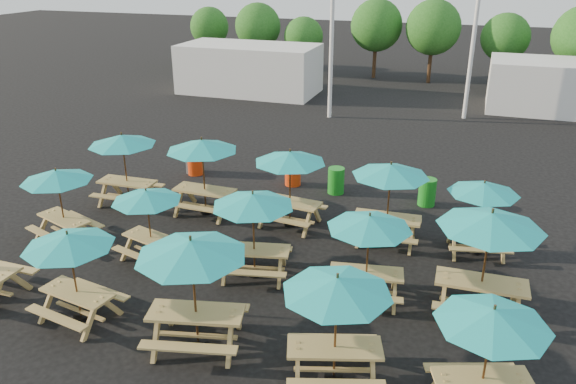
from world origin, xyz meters
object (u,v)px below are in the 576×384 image
(picnic_unit_4, at_px, (147,200))
(picnic_unit_9, at_px, (337,291))
(picnic_unit_12, at_px, (492,323))
(waste_bin_0, at_px, (193,161))
(picnic_unit_1, at_px, (57,180))
(picnic_unit_14, at_px, (483,192))
(waste_bin_3, at_px, (336,181))
(picnic_unit_8, at_px, (290,161))
(picnic_unit_2, at_px, (122,144))
(picnic_unit_7, at_px, (253,205))
(waste_bin_2, at_px, (293,173))
(picnic_unit_10, at_px, (369,227))
(waste_bin_1, at_px, (195,163))
(waste_bin_4, at_px, (427,192))
(picnic_unit_5, at_px, (202,150))
(picnic_unit_11, at_px, (390,175))
(picnic_unit_13, at_px, (490,226))
(picnic_unit_6, at_px, (191,254))
(picnic_unit_3, at_px, (69,245))

(picnic_unit_4, bearing_deg, picnic_unit_9, -11.52)
(picnic_unit_12, height_order, waste_bin_0, picnic_unit_12)
(picnic_unit_1, height_order, picnic_unit_14, picnic_unit_1)
(waste_bin_0, distance_m, waste_bin_3, 5.58)
(picnic_unit_8, bearing_deg, picnic_unit_2, -172.06)
(picnic_unit_7, relative_size, picnic_unit_8, 1.02)
(waste_bin_2, bearing_deg, picnic_unit_12, -54.66)
(picnic_unit_4, xyz_separation_m, picnic_unit_12, (8.44, -2.92, 0.14))
(picnic_unit_10, distance_m, waste_bin_1, 9.96)
(waste_bin_2, bearing_deg, picnic_unit_4, -106.75)
(waste_bin_0, distance_m, waste_bin_4, 8.64)
(picnic_unit_5, distance_m, picnic_unit_8, 2.81)
(picnic_unit_11, height_order, picnic_unit_14, picnic_unit_11)
(picnic_unit_5, height_order, picnic_unit_10, picnic_unit_5)
(picnic_unit_4, height_order, waste_bin_3, picnic_unit_4)
(picnic_unit_14, xyz_separation_m, waste_bin_1, (-10.11, 3.00, -1.36))
(picnic_unit_11, relative_size, picnic_unit_13, 0.93)
(picnic_unit_5, height_order, waste_bin_3, picnic_unit_5)
(waste_bin_4, bearing_deg, picnic_unit_6, -113.02)
(picnic_unit_6, distance_m, waste_bin_2, 9.37)
(picnic_unit_13, xyz_separation_m, picnic_unit_14, (-0.14, 2.96, -0.40))
(picnic_unit_10, bearing_deg, picnic_unit_4, 170.37)
(picnic_unit_5, xyz_separation_m, picnic_unit_8, (2.81, 0.03, -0.07))
(picnic_unit_3, height_order, picnic_unit_10, picnic_unit_10)
(picnic_unit_12, bearing_deg, waste_bin_3, 99.82)
(picnic_unit_8, xyz_separation_m, waste_bin_0, (-4.87, 3.10, -1.60))
(picnic_unit_11, relative_size, picnic_unit_12, 0.95)
(picnic_unit_3, bearing_deg, waste_bin_1, 110.89)
(picnic_unit_8, distance_m, picnic_unit_12, 8.29)
(picnic_unit_8, bearing_deg, picnic_unit_4, -125.33)
(picnic_unit_5, xyz_separation_m, waste_bin_0, (-2.06, 3.13, -1.67))
(picnic_unit_4, distance_m, picnic_unit_11, 6.52)
(picnic_unit_10, bearing_deg, waste_bin_2, 112.15)
(picnic_unit_7, bearing_deg, waste_bin_1, 116.39)
(picnic_unit_2, xyz_separation_m, waste_bin_1, (0.83, 3.13, -1.61))
(picnic_unit_1, height_order, picnic_unit_8, picnic_unit_8)
(picnic_unit_3, height_order, waste_bin_0, picnic_unit_3)
(picnic_unit_1, relative_size, picnic_unit_6, 0.92)
(picnic_unit_3, bearing_deg, picnic_unit_14, 45.67)
(picnic_unit_6, distance_m, picnic_unit_12, 5.63)
(waste_bin_0, bearing_deg, picnic_unit_14, -16.96)
(picnic_unit_1, xyz_separation_m, picnic_unit_5, (2.95, 2.97, 0.25))
(picnic_unit_12, bearing_deg, picnic_unit_7, 132.41)
(picnic_unit_4, relative_size, waste_bin_4, 2.48)
(waste_bin_0, distance_m, waste_bin_2, 3.94)
(picnic_unit_6, bearing_deg, picnic_unit_10, 30.62)
(picnic_unit_4, relative_size, waste_bin_1, 2.48)
(waste_bin_2, bearing_deg, picnic_unit_5, -120.75)
(waste_bin_1, bearing_deg, picnic_unit_10, -38.77)
(picnic_unit_6, height_order, picnic_unit_7, picnic_unit_6)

